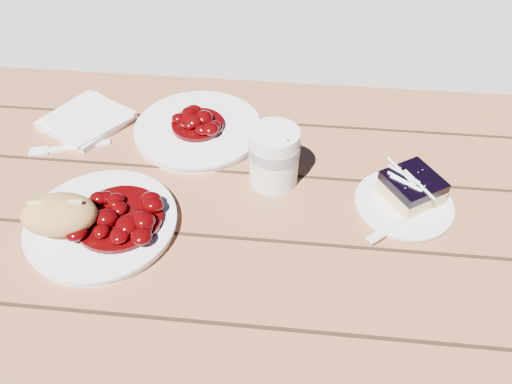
# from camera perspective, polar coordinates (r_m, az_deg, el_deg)

# --- Properties ---
(picnic_table) EXTENTS (2.00, 1.55, 0.75)m
(picnic_table) POSITION_cam_1_polar(r_m,az_deg,el_deg) (1.00, -2.38, -7.68)
(picnic_table) COLOR brown
(picnic_table) RESTS_ON ground
(main_plate) EXTENTS (0.25, 0.25, 0.02)m
(main_plate) POSITION_cam_1_polar(r_m,az_deg,el_deg) (0.88, -17.18, -3.54)
(main_plate) COLOR white
(main_plate) RESTS_ON picnic_table
(goulash_stew) EXTENTS (0.15, 0.15, 0.04)m
(goulash_stew) POSITION_cam_1_polar(r_m,az_deg,el_deg) (0.85, -15.60, -2.16)
(goulash_stew) COLOR #430203
(goulash_stew) RESTS_ON main_plate
(bread_roll) EXTENTS (0.13, 0.10, 0.06)m
(bread_roll) POSITION_cam_1_polar(r_m,az_deg,el_deg) (0.86, -21.55, -2.41)
(bread_roll) COLOR tan
(bread_roll) RESTS_ON main_plate
(dessert_plate) EXTENTS (0.16, 0.16, 0.01)m
(dessert_plate) POSITION_cam_1_polar(r_m,az_deg,el_deg) (0.91, 16.50, -1.39)
(dessert_plate) COLOR white
(dessert_plate) RESTS_ON picnic_table
(blueberry_cake) EXTENTS (0.12, 0.12, 0.05)m
(blueberry_cake) POSITION_cam_1_polar(r_m,az_deg,el_deg) (0.90, 17.38, 0.52)
(blueberry_cake) COLOR #E1C97B
(blueberry_cake) RESTS_ON dessert_plate
(fork_dessert) EXTENTS (0.14, 0.13, 0.00)m
(fork_dessert) POSITION_cam_1_polar(r_m,az_deg,el_deg) (0.86, 15.68, -3.58)
(fork_dessert) COLOR white
(fork_dessert) RESTS_ON dessert_plate
(coffee_cup) EXTENTS (0.09, 0.09, 0.11)m
(coffee_cup) POSITION_cam_1_polar(r_m,az_deg,el_deg) (0.89, 2.06, 4.05)
(coffee_cup) COLOR white
(coffee_cup) RESTS_ON picnic_table
(napkin_stack) EXTENTS (0.20, 0.20, 0.01)m
(napkin_stack) POSITION_cam_1_polar(r_m,az_deg,el_deg) (1.11, -18.79, 7.80)
(napkin_stack) COLOR white
(napkin_stack) RESTS_ON picnic_table
(fork_table) EXTENTS (0.16, 0.08, 0.00)m
(fork_table) POSITION_cam_1_polar(r_m,az_deg,el_deg) (1.06, -19.65, 4.96)
(fork_table) COLOR white
(fork_table) RESTS_ON picnic_table
(second_plate) EXTENTS (0.25, 0.25, 0.02)m
(second_plate) POSITION_cam_1_polar(r_m,az_deg,el_deg) (1.03, -6.61, 7.08)
(second_plate) COLOR white
(second_plate) RESTS_ON picnic_table
(second_stew) EXTENTS (0.11, 0.11, 0.04)m
(second_stew) POSITION_cam_1_polar(r_m,az_deg,el_deg) (1.02, -6.74, 8.37)
(second_stew) COLOR #430203
(second_stew) RESTS_ON second_plate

